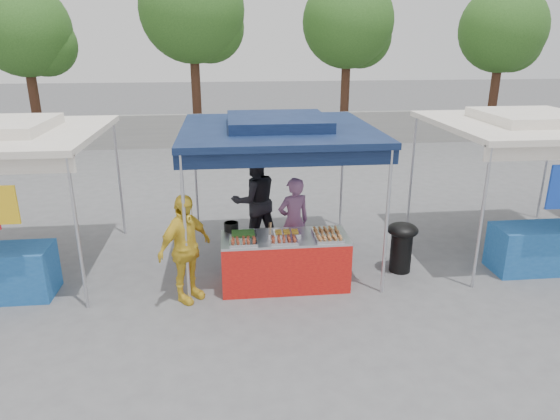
{
  "coord_description": "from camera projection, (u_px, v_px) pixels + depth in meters",
  "views": [
    {
      "loc": [
        -0.86,
        -7.32,
        3.8
      ],
      "look_at": [
        0.0,
        0.6,
        1.05
      ],
      "focal_mm": 32.0,
      "sensor_mm": 36.0,
      "label": 1
    }
  ],
  "objects": [
    {
      "name": "neighbor_stall_right",
      "position": [
        537.0,
        172.0,
        8.68
      ],
      "size": [
        3.2,
        3.2,
        2.57
      ],
      "color": "silver",
      "rests_on": "ground_plane"
    },
    {
      "name": "back_wall",
      "position": [
        250.0,
        130.0,
        18.35
      ],
      "size": [
        40.0,
        0.25,
        1.2
      ],
      "primitive_type": "cube",
      "color": "gray",
      "rests_on": "ground_plane"
    },
    {
      "name": "food_tray_fm",
      "position": [
        284.0,
        240.0,
        7.6
      ],
      "size": [
        0.42,
        0.3,
        0.07
      ],
      "color": "silver",
      "rests_on": "vendor_table"
    },
    {
      "name": "crate_stacked",
      "position": [
        306.0,
        245.0,
        8.52
      ],
      "size": [
        0.51,
        0.35,
        0.3
      ],
      "primitive_type": "cube",
      "color": "#143CA9",
      "rests_on": "crate_right"
    },
    {
      "name": "cooking_pot",
      "position": [
        231.0,
        227.0,
        8.06
      ],
      "size": [
        0.23,
        0.23,
        0.14
      ],
      "primitive_type": "cylinder",
      "color": "black",
      "rests_on": "vendor_table"
    },
    {
      "name": "food_tray_bm",
      "position": [
        287.0,
        233.0,
        7.89
      ],
      "size": [
        0.42,
        0.3,
        0.07
      ],
      "color": "silver",
      "rests_on": "vendor_table"
    },
    {
      "name": "crate_left",
      "position": [
        251.0,
        259.0,
        8.73
      ],
      "size": [
        0.45,
        0.32,
        0.27
      ],
      "primitive_type": "cube",
      "color": "#143CA9",
      "rests_on": "ground_plane"
    },
    {
      "name": "tree_1",
      "position": [
        196.0,
        14.0,
        18.81
      ],
      "size": [
        3.95,
        3.95,
        6.8
      ],
      "color": "#43271A",
      "rests_on": "ground_plane"
    },
    {
      "name": "tree_2",
      "position": [
        351.0,
        26.0,
        19.85
      ],
      "size": [
        3.65,
        3.62,
        6.22
      ],
      "color": "#43271A",
      "rests_on": "ground_plane"
    },
    {
      "name": "ground_plane",
      "position": [
        284.0,
        282.0,
        8.21
      ],
      "size": [
        80.0,
        80.0,
        0.0
      ],
      "primitive_type": "plane",
      "color": "#5E5E60"
    },
    {
      "name": "wok_burner",
      "position": [
        402.0,
        243.0,
        8.45
      ],
      "size": [
        0.52,
        0.52,
        0.88
      ],
      "rotation": [
        0.0,
        0.0,
        -0.22
      ],
      "color": "black",
      "rests_on": "ground_plane"
    },
    {
      "name": "vendor_woman",
      "position": [
        294.0,
        222.0,
        8.62
      ],
      "size": [
        0.66,
        0.53,
        1.59
      ],
      "primitive_type": "imported",
      "rotation": [
        0.0,
        0.0,
        3.43
      ],
      "color": "#8F5B85",
      "rests_on": "ground_plane"
    },
    {
      "name": "vendor_table",
      "position": [
        285.0,
        261.0,
        7.98
      ],
      "size": [
        2.0,
        0.8,
        0.85
      ],
      "color": "red",
      "rests_on": "ground_plane"
    },
    {
      "name": "main_canopy",
      "position": [
        278.0,
        128.0,
        8.35
      ],
      "size": [
        3.2,
        3.2,
        2.57
      ],
      "color": "silver",
      "rests_on": "ground_plane"
    },
    {
      "name": "food_tray_fr",
      "position": [
        329.0,
        238.0,
        7.67
      ],
      "size": [
        0.42,
        0.3,
        0.07
      ],
      "color": "silver",
      "rests_on": "vendor_table"
    },
    {
      "name": "helper_man",
      "position": [
        255.0,
        201.0,
        9.31
      ],
      "size": [
        1.08,
        0.95,
        1.86
      ],
      "primitive_type": "imported",
      "rotation": [
        0.0,
        0.0,
        3.46
      ],
      "color": "black",
      "rests_on": "ground_plane"
    },
    {
      "name": "customer_person",
      "position": [
        185.0,
        249.0,
        7.4
      ],
      "size": [
        0.97,
        0.99,
        1.68
      ],
      "primitive_type": "imported",
      "rotation": [
        0.0,
        0.0,
        0.81
      ],
      "color": "yellow",
      "rests_on": "ground_plane"
    },
    {
      "name": "crate_right",
      "position": [
        306.0,
        261.0,
        8.62
      ],
      "size": [
        0.51,
        0.36,
        0.31
      ],
      "primitive_type": "cube",
      "color": "#143CA9",
      "rests_on": "ground_plane"
    },
    {
      "name": "food_tray_br",
      "position": [
        326.0,
        232.0,
        7.94
      ],
      "size": [
        0.42,
        0.3,
        0.07
      ],
      "color": "silver",
      "rests_on": "vendor_table"
    },
    {
      "name": "tree_3",
      "position": [
        505.0,
        33.0,
        19.88
      ],
      "size": [
        3.47,
        3.4,
        5.85
      ],
      "color": "#43271A",
      "rests_on": "ground_plane"
    },
    {
      "name": "tree_0",
      "position": [
        29.0,
        34.0,
        18.09
      ],
      "size": [
        3.43,
        3.36,
        5.77
      ],
      "color": "#43271A",
      "rests_on": "ground_plane"
    },
    {
      "name": "skewer_cup",
      "position": [
        270.0,
        237.0,
        7.66
      ],
      "size": [
        0.09,
        0.09,
        0.11
      ],
      "primitive_type": "cylinder",
      "color": "silver",
      "rests_on": "vendor_table"
    },
    {
      "name": "food_tray_fl",
      "position": [
        243.0,
        242.0,
        7.53
      ],
      "size": [
        0.42,
        0.3,
        0.07
      ],
      "color": "silver",
      "rests_on": "vendor_table"
    },
    {
      "name": "food_tray_bl",
      "position": [
        243.0,
        235.0,
        7.82
      ],
      "size": [
        0.42,
        0.3,
        0.07
      ],
      "color": "silver",
      "rests_on": "vendor_table"
    }
  ]
}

